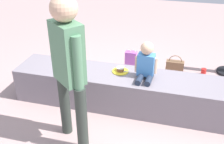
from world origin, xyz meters
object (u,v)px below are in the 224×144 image
Objects in this scene: handbag_black_leather at (76,63)px; gift_bag at (131,61)px; party_cup_red at (204,72)px; handbag_brown_canvas at (175,66)px; adult_standing at (69,62)px; water_bottle_far_side at (142,82)px; cake_plate at (120,70)px; child_seated at (146,63)px; water_bottle_near_gift at (114,79)px.

gift_bag is at bearing 10.84° from handbag_black_leather.
handbag_black_leather reaches higher than party_cup_red.
adult_standing is at bearing -117.54° from handbag_brown_canvas.
cake_plate is at bearing -118.51° from water_bottle_far_side.
child_seated is at bearing -107.26° from handbag_brown_canvas.
water_bottle_near_gift is at bearing 115.40° from cake_plate.
child_seated is at bearing -78.33° from water_bottle_far_side.
water_bottle_far_side is at bearing 67.23° from adult_standing.
party_cup_red is (1.20, 0.14, -0.12)m from gift_bag.
adult_standing is 8.71× the size of water_bottle_near_gift.
cake_plate is 0.63m from water_bottle_near_gift.
handbag_black_leather is (-2.13, -0.32, 0.04)m from party_cup_red.
handbag_black_leather is at bearing -170.28° from handbag_brown_canvas.
gift_bag is (-0.04, 0.95, -0.32)m from cake_plate.
adult_standing reaches higher than water_bottle_far_side.
handbag_brown_canvas is (1.01, 1.94, -0.90)m from adult_standing.
handbag_brown_canvas is at bearing 53.51° from water_bottle_far_side.
handbag_black_leather is (-0.93, -0.18, -0.07)m from gift_bag.
handbag_brown_canvas is (1.66, 0.28, 0.01)m from handbag_black_leather.
gift_bag is 1.22m from party_cup_red.
handbag_brown_canvas is at bearing 72.74° from child_seated.
handbag_black_leather is (-1.31, 0.85, -0.59)m from child_seated.
gift_bag is 0.95m from handbag_black_leather.
gift_bag is 1.75× the size of water_bottle_far_side.
water_bottle_near_gift is at bearing 136.98° from child_seated.
gift_bag reaches higher than party_cup_red.
gift_bag is at bearing 81.21° from adult_standing.
water_bottle_near_gift is at bearing 85.07° from adult_standing.
child_seated reaches higher than water_bottle_near_gift.
cake_plate is 1.04× the size of water_bottle_far_side.
cake_plate is 1.30m from handbag_black_leather.
cake_plate is at bearing -87.83° from gift_bag.
water_bottle_far_side is (0.24, 0.43, -0.40)m from cake_plate.
adult_standing is 15.44× the size of party_cup_red.
water_bottle_far_side is at bearing 0.21° from water_bottle_near_gift.
gift_bag reaches higher than handbag_black_leather.
child_seated is 1.21m from gift_bag.
party_cup_red is (0.82, 1.17, -0.63)m from child_seated.
adult_standing is at bearing -98.79° from gift_bag.
gift_bag is at bearing -173.18° from party_cup_red.
water_bottle_far_side is (-0.11, 0.51, -0.59)m from child_seated.
handbag_brown_canvas reaches higher than party_cup_red.
water_bottle_far_side is at bearing 101.67° from child_seated.
adult_standing is 5.36× the size of handbag_brown_canvas.
cake_plate reaches higher than gift_bag.
water_bottle_near_gift is 0.44m from water_bottle_far_side.
handbag_black_leather is (-0.76, 0.33, 0.01)m from water_bottle_near_gift.
adult_standing is 7.75× the size of water_bottle_far_side.
cake_plate reaches higher than handbag_black_leather.
handbag_brown_canvas is (0.69, 1.05, -0.38)m from cake_plate.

